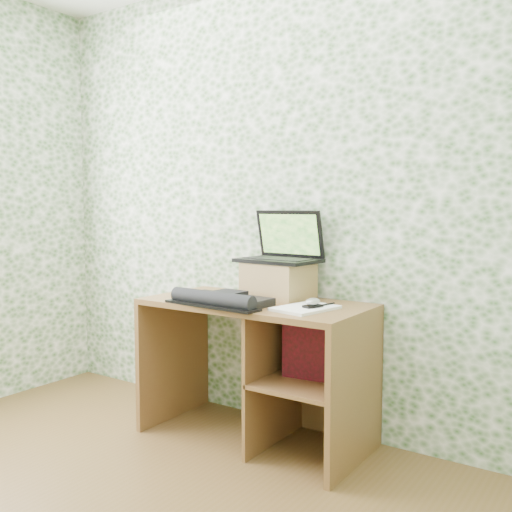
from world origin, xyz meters
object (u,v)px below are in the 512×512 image
Objects in this scene: desk at (271,352)px; notepad at (305,308)px; keyboard at (221,299)px; riser at (278,281)px; laptop at (283,250)px.

notepad is at bearing -19.60° from desk.
notepad is (0.43, 0.12, -0.02)m from keyboard.
riser is at bearing 154.75° from notepad.
desk is at bearing -77.93° from riser.
desk is 0.40m from keyboard.
laptop reaches higher than desk.
notepad is at bearing -36.09° from riser.
riser is at bearing -86.19° from laptop.
desk is 0.39m from notepad.
desk is at bearing 54.38° from keyboard.
riser is (-0.02, 0.12, 0.37)m from desk.
riser is at bearing 69.40° from keyboard.
laptop is at bearing 90.00° from riser.
keyboard is at bearing -154.17° from notepad.
laptop is 1.43× the size of notepad.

